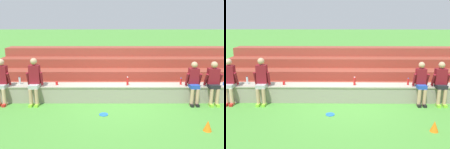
{
  "view_description": "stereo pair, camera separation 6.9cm",
  "coord_description": "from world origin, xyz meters",
  "views": [
    {
      "loc": [
        -0.27,
        -7.24,
        2.8
      ],
      "look_at": [
        -0.3,
        0.27,
        0.9
      ],
      "focal_mm": 38.1,
      "sensor_mm": 36.0,
      "label": 1
    },
    {
      "loc": [
        -0.2,
        -7.24,
        2.8
      ],
      "look_at": [
        -0.3,
        0.27,
        0.9
      ],
      "focal_mm": 38.1,
      "sensor_mm": 36.0,
      "label": 2
    }
  ],
  "objects": [
    {
      "name": "person_right_of_center",
      "position": [
        2.94,
        -0.04,
        0.75
      ],
      "size": [
        0.53,
        0.49,
        1.38
      ],
      "color": "tan",
      "rests_on": "ground"
    },
    {
      "name": "person_far_left",
      "position": [
        -3.75,
        -0.03,
        0.78
      ],
      "size": [
        0.5,
        0.48,
        1.46
      ],
      "color": "#DBAD89",
      "rests_on": "ground"
    },
    {
      "name": "plastic_cup_left_end",
      "position": [
        -2.08,
        0.24,
        0.62
      ],
      "size": [
        0.08,
        0.08,
        0.12
      ],
      "primitive_type": "cylinder",
      "color": "red",
      "rests_on": "stone_seating_wall"
    },
    {
      "name": "water_bottle_mid_right",
      "position": [
        -3.32,
        0.31,
        0.68
      ],
      "size": [
        0.06,
        0.06,
        0.26
      ],
      "color": "silver",
      "rests_on": "stone_seating_wall"
    },
    {
      "name": "ground_plane",
      "position": [
        0.0,
        0.0,
        0.0
      ],
      "size": [
        80.0,
        80.0,
        0.0
      ],
      "primitive_type": "plane",
      "color": "#4C9338"
    },
    {
      "name": "frisbee",
      "position": [
        -0.51,
        -0.9,
        0.01
      ],
      "size": [
        0.25,
        0.25,
        0.02
      ],
      "primitive_type": "cylinder",
      "color": "blue",
      "rests_on": "ground"
    },
    {
      "name": "stone_seating_wall",
      "position": [
        0.0,
        0.27,
        0.3
      ],
      "size": [
        8.75,
        0.57,
        0.56
      ],
      "color": "gray",
      "rests_on": "ground"
    },
    {
      "name": "water_bottle_center_gap",
      "position": [
        2.0,
        0.28,
        0.67
      ],
      "size": [
        0.06,
        0.06,
        0.23
      ],
      "color": "red",
      "rests_on": "stone_seating_wall"
    },
    {
      "name": "person_left_of_center",
      "position": [
        -2.72,
        -0.03,
        0.8
      ],
      "size": [
        0.51,
        0.52,
        1.49
      ],
      "color": "tan",
      "rests_on": "ground"
    },
    {
      "name": "sports_cone",
      "position": [
        2.1,
        -1.87,
        0.14
      ],
      "size": [
        0.21,
        0.21,
        0.27
      ],
      "primitive_type": "cone",
      "color": "orange",
      "rests_on": "ground"
    },
    {
      "name": "brick_bleachers",
      "position": [
        0.0,
        2.51,
        0.53
      ],
      "size": [
        9.72,
        2.83,
        1.41
      ],
      "color": "brown",
      "rests_on": "ground"
    },
    {
      "name": "person_center",
      "position": [
        2.32,
        -0.03,
        0.73
      ],
      "size": [
        0.49,
        0.51,
        1.37
      ],
      "color": "tan",
      "rests_on": "ground"
    },
    {
      "name": "water_bottle_near_left",
      "position": [
        0.24,
        0.22,
        0.69
      ],
      "size": [
        0.07,
        0.07,
        0.28
      ],
      "color": "red",
      "rests_on": "stone_seating_wall"
    }
  ]
}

